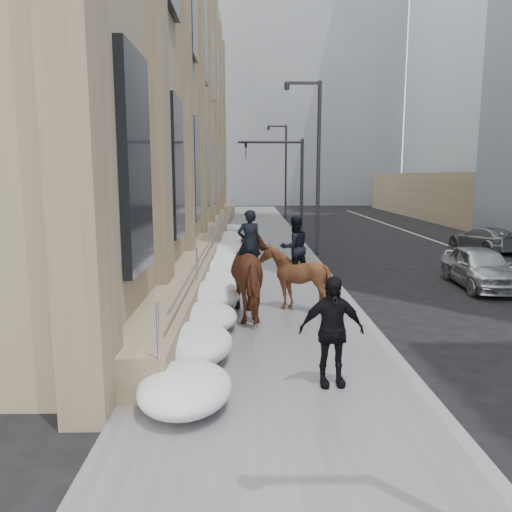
{
  "coord_description": "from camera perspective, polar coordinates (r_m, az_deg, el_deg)",
  "views": [
    {
      "loc": [
        -0.4,
        -9.49,
        3.75
      ],
      "look_at": [
        -0.18,
        3.2,
        1.7
      ],
      "focal_mm": 35.0,
      "sensor_mm": 36.0,
      "label": 1
    }
  ],
  "objects": [
    {
      "name": "streetlight_mid",
      "position": [
        23.72,
        6.77,
        11.11
      ],
      "size": [
        1.71,
        0.24,
        8.0
      ],
      "color": "#2D2D30",
      "rests_on": "ground"
    },
    {
      "name": "mounted_horse_right",
      "position": [
        13.61,
        4.4,
        -1.81
      ],
      "size": [
        1.96,
        2.05,
        2.56
      ],
      "rotation": [
        0.0,
        0.0,
        3.53
      ],
      "color": "#402212",
      "rests_on": "sidewalk"
    },
    {
      "name": "curb",
      "position": [
        20.07,
        7.71,
        -1.51
      ],
      "size": [
        0.24,
        80.0,
        0.12
      ],
      "primitive_type": "cube",
      "color": "slate",
      "rests_on": "ground"
    },
    {
      "name": "sidewalk",
      "position": [
        19.84,
        0.2,
        -1.55
      ],
      "size": [
        5.0,
        80.0,
        0.12
      ],
      "primitive_type": "cube",
      "color": "#555558",
      "rests_on": "ground"
    },
    {
      "name": "limestone_building",
      "position": [
        30.3,
        -10.76,
        18.8
      ],
      "size": [
        6.1,
        44.0,
        18.0
      ],
      "color": "#91825F",
      "rests_on": "ground"
    },
    {
      "name": "car_silver",
      "position": [
        18.45,
        24.26,
        -1.17
      ],
      "size": [
        1.92,
        4.2,
        1.4
      ],
      "primitive_type": "imported",
      "rotation": [
        0.0,
        0.0,
        -0.07
      ],
      "color": "#ADB0B5",
      "rests_on": "ground"
    },
    {
      "name": "snow_bank",
      "position": [
        17.93,
        -4.22,
        -1.4
      ],
      "size": [
        1.7,
        18.1,
        0.76
      ],
      "color": "silver",
      "rests_on": "sidewalk"
    },
    {
      "name": "traffic_signal",
      "position": [
        31.59,
        3.58,
        9.6
      ],
      "size": [
        4.1,
        0.22,
        6.0
      ],
      "color": "#2D2D30",
      "rests_on": "ground"
    },
    {
      "name": "bg_building_mid",
      "position": [
        70.38,
        2.76,
        17.52
      ],
      "size": [
        30.0,
        12.0,
        28.0
      ],
      "primitive_type": "cube",
      "color": "slate",
      "rests_on": "ground"
    },
    {
      "name": "streetlight_far",
      "position": [
        43.61,
        3.22,
        10.23
      ],
      "size": [
        1.71,
        0.24,
        8.0
      ],
      "color": "#2D2D30",
      "rests_on": "ground"
    },
    {
      "name": "ground",
      "position": [
        10.21,
        1.36,
        -12.36
      ],
      "size": [
        140.0,
        140.0,
        0.0
      ],
      "primitive_type": "plane",
      "color": "black",
      "rests_on": "ground"
    },
    {
      "name": "car_grey",
      "position": [
        27.61,
        24.62,
        1.78
      ],
      "size": [
        2.65,
        4.45,
        1.21
      ],
      "primitive_type": "imported",
      "rotation": [
        0.0,
        0.0,
        3.39
      ],
      "color": "slate",
      "rests_on": "ground"
    },
    {
      "name": "bg_building_far",
      "position": [
        81.92,
        -5.02,
        13.5
      ],
      "size": [
        24.0,
        12.0,
        20.0
      ],
      "primitive_type": "cube",
      "color": "gray",
      "rests_on": "ground"
    },
    {
      "name": "mounted_horse_left",
      "position": [
        12.92,
        -0.13,
        -1.87
      ],
      "size": [
        1.7,
        2.81,
        2.76
      ],
      "rotation": [
        0.0,
        0.0,
        3.35
      ],
      "color": "#4C2516",
      "rests_on": "sidewalk"
    },
    {
      "name": "pedestrian",
      "position": [
        8.81,
        8.61,
        -8.47
      ],
      "size": [
        1.17,
        0.55,
        1.95
      ],
      "primitive_type": "imported",
      "rotation": [
        0.0,
        0.0,
        0.07
      ],
      "color": "black",
      "rests_on": "sidewalk"
    }
  ]
}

